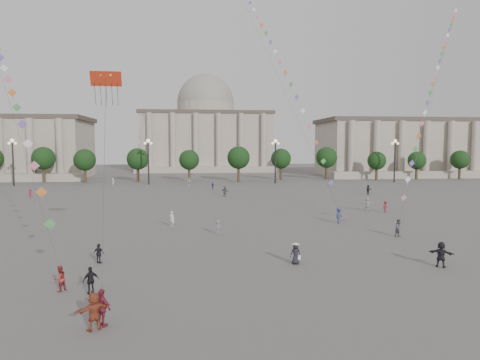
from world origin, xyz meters
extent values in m
plane|color=#5E5C59|center=(0.00, 0.00, 0.00)|extent=(360.00, 360.00, 0.00)
cube|color=#A19887|center=(75.00, 95.00, 8.00)|extent=(80.00, 22.00, 16.00)
cube|color=#4D4138|center=(75.00, 95.00, 16.60)|extent=(81.60, 22.44, 1.20)
cube|color=#A19887|center=(75.00, 82.00, 1.00)|extent=(84.00, 4.00, 2.00)
cube|color=#A19887|center=(0.00, 130.00, 10.00)|extent=(46.00, 30.00, 20.00)
cube|color=#4D4138|center=(0.00, 130.00, 20.60)|extent=(46.92, 30.60, 1.20)
cube|color=#A19887|center=(0.00, 113.00, 1.00)|extent=(48.30, 4.00, 2.00)
cylinder|color=#A19887|center=(0.00, 130.00, 22.50)|extent=(21.00, 21.00, 5.00)
sphere|color=gray|center=(0.00, 130.00, 25.00)|extent=(21.00, 21.00, 21.00)
cylinder|color=#392C1C|center=(-42.00, 78.00, 1.76)|extent=(0.70, 0.70, 3.52)
sphere|color=black|center=(-42.00, 78.00, 5.44)|extent=(5.12, 5.12, 5.12)
cylinder|color=#392C1C|center=(-30.00, 78.00, 1.76)|extent=(0.70, 0.70, 3.52)
sphere|color=black|center=(-30.00, 78.00, 5.44)|extent=(5.12, 5.12, 5.12)
cylinder|color=#392C1C|center=(-18.00, 78.00, 1.76)|extent=(0.70, 0.70, 3.52)
sphere|color=black|center=(-18.00, 78.00, 5.44)|extent=(5.12, 5.12, 5.12)
cylinder|color=#392C1C|center=(-6.00, 78.00, 1.76)|extent=(0.70, 0.70, 3.52)
sphere|color=black|center=(-6.00, 78.00, 5.44)|extent=(5.12, 5.12, 5.12)
cylinder|color=#392C1C|center=(6.00, 78.00, 1.76)|extent=(0.70, 0.70, 3.52)
sphere|color=black|center=(6.00, 78.00, 5.44)|extent=(5.12, 5.12, 5.12)
cylinder|color=#392C1C|center=(18.00, 78.00, 1.76)|extent=(0.70, 0.70, 3.52)
sphere|color=black|center=(18.00, 78.00, 5.44)|extent=(5.12, 5.12, 5.12)
cylinder|color=#392C1C|center=(30.00, 78.00, 1.76)|extent=(0.70, 0.70, 3.52)
sphere|color=black|center=(30.00, 78.00, 5.44)|extent=(5.12, 5.12, 5.12)
cylinder|color=#392C1C|center=(42.00, 78.00, 1.76)|extent=(0.70, 0.70, 3.52)
sphere|color=black|center=(42.00, 78.00, 5.44)|extent=(5.12, 5.12, 5.12)
cylinder|color=#392C1C|center=(54.00, 78.00, 1.76)|extent=(0.70, 0.70, 3.52)
sphere|color=black|center=(54.00, 78.00, 5.44)|extent=(5.12, 5.12, 5.12)
cylinder|color=#392C1C|center=(66.00, 78.00, 1.76)|extent=(0.70, 0.70, 3.52)
sphere|color=black|center=(66.00, 78.00, 5.44)|extent=(5.12, 5.12, 5.12)
cylinder|color=#262628|center=(-45.00, 70.00, 5.00)|extent=(0.36, 0.36, 10.00)
sphere|color=#FFE5B2|center=(-45.00, 70.00, 10.20)|extent=(0.90, 0.90, 0.90)
sphere|color=#FFE5B2|center=(-45.70, 70.00, 9.60)|extent=(0.60, 0.60, 0.60)
sphere|color=#FFE5B2|center=(-44.30, 70.00, 9.60)|extent=(0.60, 0.60, 0.60)
cylinder|color=#262628|center=(-15.00, 70.00, 5.00)|extent=(0.36, 0.36, 10.00)
sphere|color=#FFE5B2|center=(-15.00, 70.00, 10.20)|extent=(0.90, 0.90, 0.90)
sphere|color=#FFE5B2|center=(-15.70, 70.00, 9.60)|extent=(0.60, 0.60, 0.60)
sphere|color=#FFE5B2|center=(-14.30, 70.00, 9.60)|extent=(0.60, 0.60, 0.60)
cylinder|color=#262628|center=(15.00, 70.00, 5.00)|extent=(0.36, 0.36, 10.00)
sphere|color=#FFE5B2|center=(15.00, 70.00, 10.20)|extent=(0.90, 0.90, 0.90)
sphere|color=#FFE5B2|center=(14.30, 70.00, 9.60)|extent=(0.60, 0.60, 0.60)
sphere|color=#FFE5B2|center=(15.70, 70.00, 9.60)|extent=(0.60, 0.60, 0.60)
cylinder|color=#262628|center=(45.00, 70.00, 5.00)|extent=(0.36, 0.36, 10.00)
sphere|color=#FFE5B2|center=(45.00, 70.00, 10.20)|extent=(0.90, 0.90, 0.90)
sphere|color=#FFE5B2|center=(44.30, 70.00, 9.60)|extent=(0.60, 0.60, 0.60)
sphere|color=#FFE5B2|center=(45.70, 70.00, 9.60)|extent=(0.60, 0.60, 0.60)
imported|color=#3A4083|center=(-0.61, 57.46, 0.78)|extent=(0.98, 0.81, 1.56)
imported|color=#982940|center=(-32.66, 45.89, 0.83)|extent=(1.06, 1.24, 1.66)
imported|color=#222127|center=(13.99, -1.43, 0.97)|extent=(1.78, 1.54, 1.94)
imported|color=silver|center=(-5.60, 65.84, 0.93)|extent=(1.77, 1.34, 1.86)
imported|color=slate|center=(-2.01, 12.20, 0.74)|extent=(0.99, 0.61, 1.48)
imported|color=silver|center=(19.64, 25.85, 0.95)|extent=(1.85, 0.96, 1.90)
imported|color=maroon|center=(21.57, 24.31, 0.79)|extent=(1.17, 1.06, 1.58)
imported|color=black|center=(27.82, 45.02, 0.90)|extent=(1.67, 1.39, 1.80)
imported|color=white|center=(-22.59, 67.24, 0.90)|extent=(0.48, 0.68, 1.79)
imported|color=slate|center=(1.02, 44.23, 0.97)|extent=(1.63, 1.72, 1.94)
imported|color=silver|center=(-6.92, 16.82, 0.90)|extent=(0.78, 0.70, 1.80)
imported|color=maroon|center=(-9.03, -9.61, 0.97)|extent=(1.20, 1.04, 1.94)
imported|color=black|center=(-11.76, 2.37, 0.77)|extent=(0.98, 0.69, 1.54)
imported|color=#9D462B|center=(-9.33, -10.00, 0.97)|extent=(1.83, 1.42, 1.93)
imported|color=black|center=(-10.74, -4.62, 0.85)|extent=(1.06, 0.87, 1.69)
imported|color=maroon|center=(-12.78, -3.95, 0.81)|extent=(0.97, 1.00, 1.63)
imported|color=navy|center=(12.48, 16.97, 0.93)|extent=(1.36, 1.32, 1.86)
imported|color=#5A595E|center=(15.95, 9.14, 0.89)|extent=(1.03, 0.90, 1.78)
imported|color=black|center=(3.33, 0.52, 0.82)|extent=(0.84, 0.59, 1.64)
cone|color=white|center=(3.33, 0.52, 1.62)|extent=(0.52, 0.52, 0.14)
cylinder|color=white|center=(3.33, 0.52, 1.56)|extent=(0.60, 0.60, 0.02)
cube|color=white|center=(3.58, 0.37, 0.55)|extent=(0.22, 0.10, 0.35)
cube|color=red|center=(-10.66, 1.13, 13.93)|extent=(2.22, 0.63, 1.02)
cube|color=green|center=(-11.01, 1.09, 14.18)|extent=(0.36, 0.21, 0.34)
cube|color=#1D44A2|center=(-10.31, 1.09, 14.18)|extent=(0.36, 0.21, 0.34)
sphere|color=yellow|center=(-11.01, 1.05, 14.18)|extent=(0.20, 0.20, 0.20)
sphere|color=yellow|center=(-10.31, 1.05, 14.18)|extent=(0.20, 0.20, 0.20)
cylinder|color=#3F3F3F|center=(-9.85, -4.24, 7.76)|extent=(0.02, 0.02, 16.43)
cube|color=#4CA554|center=(-13.97, -1.79, 3.89)|extent=(0.76, 0.25, 0.76)
cube|color=orange|center=(-15.16, 0.36, 5.81)|extent=(0.76, 0.25, 0.76)
cube|color=pink|center=(-16.36, 2.51, 7.59)|extent=(0.76, 0.25, 0.76)
cube|color=white|center=(-17.55, 4.67, 9.27)|extent=(0.76, 0.25, 0.76)
cube|color=#815EBD|center=(-18.75, 6.82, 10.89)|extent=(0.76, 0.25, 0.76)
cube|color=#4CA554|center=(-19.94, 8.97, 12.47)|extent=(0.76, 0.25, 0.76)
cube|color=orange|center=(-21.14, 11.13, 14.01)|extent=(0.76, 0.25, 0.76)
cube|color=pink|center=(-22.33, 13.28, 15.51)|extent=(0.76, 0.25, 0.76)
cube|color=white|center=(-23.53, 15.43, 16.98)|extent=(0.76, 0.25, 0.76)
cube|color=#815EBD|center=(-24.72, 17.59, 18.43)|extent=(0.76, 0.25, 0.76)
cylinder|color=#3F3F3F|center=(7.28, 40.47, 25.71)|extent=(0.02, 0.02, 68.28)
cube|color=#815EBD|center=(12.06, 18.85, 4.64)|extent=(0.76, 0.25, 0.76)
cube|color=#4CA554|center=(11.64, 20.73, 7.16)|extent=(0.76, 0.25, 0.76)
cube|color=orange|center=(11.23, 22.61, 9.49)|extent=(0.76, 0.25, 0.76)
cube|color=pink|center=(10.81, 24.49, 11.70)|extent=(0.76, 0.25, 0.76)
cube|color=white|center=(10.40, 26.37, 13.83)|extent=(0.76, 0.25, 0.76)
cube|color=#815EBD|center=(9.98, 28.25, 15.89)|extent=(0.76, 0.25, 0.76)
cube|color=#4CA554|center=(9.56, 30.13, 17.91)|extent=(0.76, 0.25, 0.76)
cube|color=orange|center=(9.15, 32.01, 19.88)|extent=(0.76, 0.25, 0.76)
cube|color=pink|center=(8.73, 33.89, 21.82)|extent=(0.76, 0.25, 0.76)
cube|color=white|center=(8.32, 35.77, 23.72)|extent=(0.76, 0.25, 0.76)
cube|color=#815EBD|center=(7.90, 37.65, 25.59)|extent=(0.76, 0.25, 0.76)
cube|color=#4CA554|center=(7.49, 39.53, 27.44)|extent=(0.76, 0.25, 0.76)
cube|color=orange|center=(7.07, 41.41, 29.27)|extent=(0.76, 0.25, 0.76)
cube|color=pink|center=(6.65, 43.29, 31.08)|extent=(0.76, 0.25, 0.76)
cube|color=white|center=(6.24, 45.17, 32.86)|extent=(0.76, 0.25, 0.76)
cube|color=#815EBD|center=(5.82, 47.05, 34.63)|extent=(0.76, 0.25, 0.76)
cylinder|color=#3F3F3F|center=(28.32, 24.67, 16.90)|extent=(0.02, 0.02, 50.25)
cube|color=pink|center=(17.08, 10.55, 3.73)|extent=(0.76, 0.25, 0.76)
cube|color=white|center=(18.20, 11.96, 5.51)|extent=(0.76, 0.25, 0.76)
cube|color=#815EBD|center=(19.33, 13.38, 7.16)|extent=(0.76, 0.25, 0.76)
cube|color=#4CA554|center=(20.45, 14.79, 8.73)|extent=(0.76, 0.25, 0.76)
cube|color=orange|center=(21.57, 16.20, 10.24)|extent=(0.76, 0.25, 0.76)
cube|color=pink|center=(22.70, 17.61, 11.70)|extent=(0.76, 0.25, 0.76)
cube|color=white|center=(23.82, 19.02, 13.13)|extent=(0.76, 0.25, 0.76)
cube|color=#815EBD|center=(24.95, 20.44, 14.53)|extent=(0.76, 0.25, 0.76)
cube|color=#4CA554|center=(26.07, 21.85, 15.90)|extent=(0.76, 0.25, 0.76)
cube|color=orange|center=(27.20, 23.26, 17.25)|extent=(0.76, 0.25, 0.76)
cube|color=pink|center=(28.32, 24.67, 18.58)|extent=(0.76, 0.25, 0.76)
cube|color=white|center=(29.45, 26.08, 19.89)|extent=(0.76, 0.25, 0.76)
cube|color=#815EBD|center=(30.57, 27.49, 21.19)|extent=(0.76, 0.25, 0.76)
cube|color=#4CA554|center=(31.70, 28.91, 22.47)|extent=(0.76, 0.25, 0.76)
cube|color=orange|center=(32.82, 30.32, 23.74)|extent=(0.76, 0.25, 0.76)
cube|color=pink|center=(33.94, 31.73, 24.99)|extent=(0.76, 0.25, 0.76)
cube|color=white|center=(35.07, 33.14, 26.23)|extent=(0.76, 0.25, 0.76)
cube|color=#815EBD|center=(36.19, 34.55, 27.46)|extent=(0.76, 0.25, 0.76)
cube|color=#4CA554|center=(37.32, 35.97, 28.68)|extent=(0.76, 0.25, 0.76)
cube|color=orange|center=(38.44, 37.38, 29.89)|extent=(0.76, 0.25, 0.76)
cube|color=pink|center=(39.57, 38.79, 31.10)|extent=(0.76, 0.25, 0.76)
cube|color=white|center=(40.69, 40.20, 32.29)|extent=(0.76, 0.25, 0.76)
camera|label=1|loc=(-4.34, -31.10, 9.11)|focal=32.00mm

